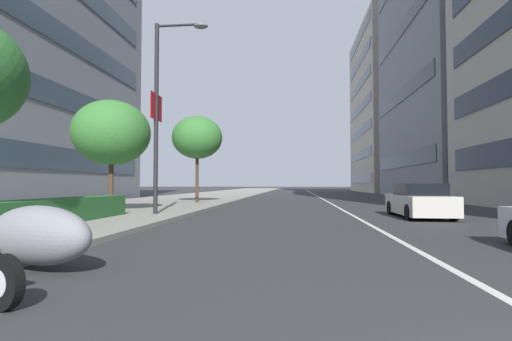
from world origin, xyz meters
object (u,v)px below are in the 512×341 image
at_px(car_far_down_avenue, 419,202).
at_px(street_tree_mid_sidewalk, 112,133).
at_px(street_lamp_with_banners, 164,99).
at_px(street_tree_far_plaza, 197,138).
at_px(motorcycle_by_sign_pole, 38,235).

xyz_separation_m(car_far_down_avenue, street_tree_mid_sidewalk, (-0.23, 13.39, 3.04)).
relative_size(street_lamp_with_banners, street_tree_far_plaza, 1.36).
xyz_separation_m(street_lamp_with_banners, street_tree_far_plaza, (9.96, 1.19, -0.39)).
bearing_deg(street_lamp_with_banners, street_tree_mid_sidewalk, 70.96).
distance_m(car_far_down_avenue, street_tree_far_plaza, 15.23).
bearing_deg(street_tree_far_plaza, motorcycle_by_sign_pole, -172.49).
bearing_deg(street_tree_mid_sidewalk, street_tree_far_plaza, -9.86).
relative_size(motorcycle_by_sign_pole, street_tree_far_plaza, 0.39).
relative_size(car_far_down_avenue, street_lamp_with_banners, 0.52).
bearing_deg(street_lamp_with_banners, street_tree_far_plaza, 6.83).
height_order(motorcycle_by_sign_pole, street_lamp_with_banners, street_lamp_with_banners).
height_order(motorcycle_by_sign_pole, car_far_down_avenue, car_far_down_avenue).
bearing_deg(street_tree_far_plaza, car_far_down_avenue, -126.58).
height_order(street_tree_mid_sidewalk, street_tree_far_plaza, street_tree_far_plaza).
xyz_separation_m(street_tree_mid_sidewalk, street_tree_far_plaza, (9.00, -1.57, 0.87)).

